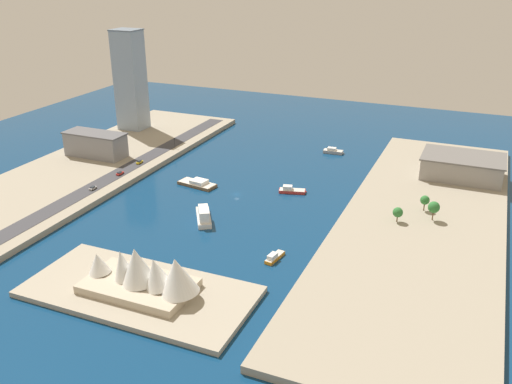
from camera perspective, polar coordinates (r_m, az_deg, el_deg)
ground_plane at (r=283.20m, az=-1.99°, el=-0.23°), size 440.00×440.00×0.00m
quay_west at (r=260.65m, az=16.67°, el=-3.04°), size 70.00×240.00×2.86m
quay_east at (r=329.69m, az=-16.65°, el=2.46°), size 70.00×240.00×2.86m
peninsula_point at (r=206.00m, az=-11.89°, el=-9.98°), size 83.05×39.41×2.00m
road_strip at (r=315.63m, az=-13.44°, el=2.18°), size 10.19×228.00×0.15m
tugboat_red at (r=285.49m, az=3.65°, el=0.19°), size 14.83×8.16×3.55m
ferry_white_commuter at (r=254.53m, az=-5.40°, el=-2.42°), size 15.82×20.75×7.19m
water_taxi_orange at (r=222.95m, az=1.90°, el=-6.68°), size 4.84×12.47×3.13m
yacht_sleek_gray at (r=346.52m, az=7.93°, el=4.18°), size 13.40×5.41×3.51m
barge_flat_brown at (r=294.94m, az=-6.03°, el=0.88°), size 22.28×11.34×3.47m
tower_tall_glass at (r=387.66m, az=-12.78°, el=11.14°), size 17.85×15.62×66.09m
warehouse_low_gray at (r=341.33m, az=-16.14°, el=4.73°), size 37.15×14.98×14.28m
carpark_squat_concrete at (r=315.75m, az=20.43°, el=2.48°), size 42.20×28.99×11.77m
taxi_yellow_cab at (r=324.17m, az=-11.88°, el=3.05°), size 2.09×4.91×1.70m
pickup_red at (r=309.29m, az=-13.80°, el=1.89°), size 2.08×4.82×1.57m
sedan_silver at (r=293.00m, az=-16.41°, el=0.41°), size 2.03×4.39×1.57m
traffic_light_waterfront at (r=346.04m, az=-8.37°, el=5.15°), size 0.36×0.36×6.50m
opera_landmark at (r=199.99m, az=-11.20°, el=-8.32°), size 45.46×22.61×16.87m
park_tree_cluster at (r=259.30m, az=16.60°, el=-1.47°), size 19.18×21.26×8.94m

